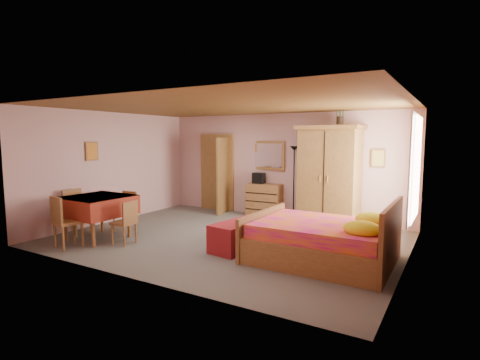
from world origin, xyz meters
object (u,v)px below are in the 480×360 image
Objects in this scene: stereo at (259,178)px; bench at (245,234)px; sunflower_vase at (340,113)px; chair_east at (124,222)px; wall_mirror at (268,155)px; chair_south at (68,222)px; floor_lamp at (294,183)px; chest_of_drawers at (264,200)px; wardrobe at (329,176)px; dining_table at (98,217)px; bed at (321,229)px; chair_north at (124,212)px; chair_west at (78,212)px.

bench is (1.09, -2.63, -0.72)m from stereo.
sunflower_vase is 5.12m from chair_east.
wall_mirror is 4.95m from chair_south.
floor_lamp is 2.71m from bench.
sunflower_vase is 0.37× the size of bench.
stereo is 0.97m from floor_lamp.
wardrobe reaches higher than chest_of_drawers.
dining_table is at bearing 102.96° from chair_south.
wall_mirror is 0.63m from stereo.
floor_lamp is at bearing 120.73° from bed.
chair_west is (-0.60, -0.69, 0.05)m from chair_north.
chair_west is (-4.21, -3.46, -0.67)m from wardrobe.
chair_south is 1.38m from chair_north.
sunflower_vase is at bearing 11.15° from wardrobe.
bed is 1.92× the size of dining_table.
chest_of_drawers is 0.40× the size of bed.
sunflower_vase reaches higher than stereo.
stereo is 1.88m from wardrobe.
floor_lamp is 1.89× the size of chair_south.
wall_mirror reaches higher than chest_of_drawers.
stereo is at bearing 179.43° from floor_lamp.
stereo is 0.13× the size of wardrobe.
floor_lamp reaches higher than chair_south.
floor_lamp reaches higher than bench.
stereo is 4.63m from chair_south.
chair_east is at bearing -154.72° from bench.
wardrobe is 2.77m from bench.
sunflower_vase is (1.11, -0.09, 1.64)m from floor_lamp.
sunflower_vase is (2.07, -0.10, 1.57)m from stereo.
bed is at bearing -59.47° from floor_lamp.
chair_east is at bearing -125.17° from wardrobe.
chair_north is (-1.92, -3.08, -1.13)m from wall_mirror.
floor_lamp is at bearing 69.41° from chair_south.
chair_north is (-4.28, -0.22, -0.10)m from bed.
floor_lamp is (0.96, -0.01, -0.07)m from stereo.
floor_lamp reaches higher than chair_east.
bed is at bearing -79.80° from sunflower_vase.
stereo is 3.72m from bed.
sunflower_vase is at bearing -43.81° from chair_east.
bed reaches higher than chair_west.
floor_lamp reaches higher than chest_of_drawers.
wardrobe is at bearing -7.40° from floor_lamp.
chair_west is at bearing -164.41° from bench.
wardrobe is 2.71m from bed.
wardrobe reaches higher than wall_mirror.
chair_south is (-2.78, -1.65, 0.23)m from bench.
wall_mirror reaches higher than bench.
wall_mirror is (0.00, 0.21, 1.13)m from chest_of_drawers.
stereo is 0.16× the size of floor_lamp.
sunflower_vase is 0.59× the size of chair_west.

